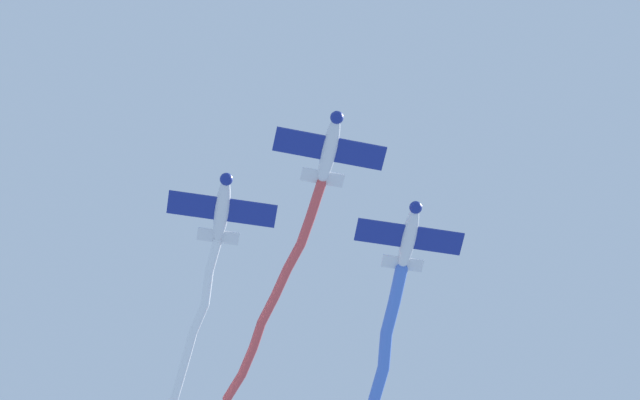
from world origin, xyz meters
TOP-DOWN VIEW (x-y plane):
  - airplane_lead at (1.93, 5.07)m, footprint 5.73×7.50m
  - smoke_trail_lead at (14.08, 9.79)m, footprint 19.68×9.14m
  - airplane_left_wing at (8.97, 0.16)m, footprint 5.71×7.51m
  - smoke_trail_left_wing at (21.41, 2.73)m, footprint 20.74×4.51m
  - airplane_right_wing at (6.08, 12.60)m, footprint 5.71×7.51m
  - smoke_trail_right_wing at (20.70, 17.63)m, footprint 24.40×10.32m

SIDE VIEW (x-z plane):
  - smoke_trail_left_wing at x=21.41m, z-range 81.31..82.93m
  - airplane_lead at x=1.93m, z-range 81.30..83.15m
  - airplane_left_wing at x=8.97m, z-range 81.30..83.15m
  - airplane_right_wing at x=6.08m, z-range 81.60..83.45m
  - smoke_trail_right_wing at x=20.70m, z-range 82.31..84.81m
  - smoke_trail_lead at x=14.08m, z-range 82.07..85.05m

